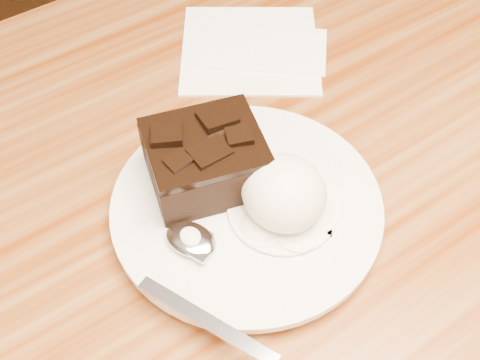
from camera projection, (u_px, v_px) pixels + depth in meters
plate at (247, 209)px, 0.53m from camera, size 0.23×0.23×0.02m
brownie at (206, 162)px, 0.52m from camera, size 0.12×0.11×0.04m
ice_cream_scoop at (284, 193)px, 0.50m from camera, size 0.07×0.07×0.06m
melt_puddle at (283, 210)px, 0.52m from camera, size 0.09×0.09×0.00m
spoon at (191, 240)px, 0.49m from camera, size 0.10×0.18×0.01m
napkin at (250, 48)px, 0.68m from camera, size 0.21×0.21×0.01m
crumb_a at (294, 190)px, 0.53m from camera, size 0.01×0.01×0.00m
crumb_b at (210, 235)px, 0.50m from camera, size 0.01×0.01×0.00m
crumb_c at (329, 233)px, 0.50m from camera, size 0.01×0.01×0.00m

